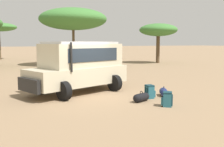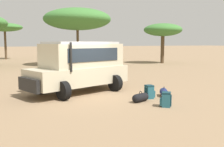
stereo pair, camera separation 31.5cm
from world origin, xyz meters
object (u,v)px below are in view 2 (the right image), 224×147
object	(u,v)px
safari_vehicle	(80,66)
duffel_bag_soft_canvas	(164,92)
backpack_cluster_center	(166,100)
backpack_beside_front_wheel	(149,92)
acacia_tree_right_mid	(77,19)
duffel_bag_low_black_case	(140,98)
acacia_tree_far_right	(163,30)
acacia_tree_centre_back	(5,27)

from	to	relation	value
safari_vehicle	duffel_bag_soft_canvas	world-z (taller)	safari_vehicle
safari_vehicle	backpack_cluster_center	size ratio (longest dim) A/B	9.78
backpack_beside_front_wheel	duffel_bag_soft_canvas	xyz separation A→B (m)	(0.85, 0.15, -0.11)
backpack_beside_front_wheel	acacia_tree_right_mid	world-z (taller)	acacia_tree_right_mid
duffel_bag_soft_canvas	backpack_beside_front_wheel	bearing A→B (deg)	-170.16
backpack_beside_front_wheel	duffel_bag_soft_canvas	size ratio (longest dim) A/B	0.76
backpack_beside_front_wheel	backpack_cluster_center	size ratio (longest dim) A/B	1.05
safari_vehicle	duffel_bag_low_black_case	distance (m)	3.61
safari_vehicle	acacia_tree_far_right	size ratio (longest dim) A/B	1.18
duffel_bag_low_black_case	duffel_bag_soft_canvas	world-z (taller)	duffel_bag_low_black_case
acacia_tree_far_right	duffel_bag_low_black_case	bearing A→B (deg)	-126.55
backpack_beside_front_wheel	duffel_bag_soft_canvas	bearing A→B (deg)	9.84
duffel_bag_low_black_case	duffel_bag_soft_canvas	distance (m)	1.63
backpack_beside_front_wheel	duffel_bag_low_black_case	world-z (taller)	backpack_beside_front_wheel
backpack_beside_front_wheel	acacia_tree_centre_back	bearing A→B (deg)	98.98
acacia_tree_centre_back	acacia_tree_right_mid	size ratio (longest dim) A/B	0.73
duffel_bag_low_black_case	duffel_bag_soft_canvas	size ratio (longest dim) A/B	1.09
backpack_beside_front_wheel	duffel_bag_low_black_case	xyz separation A→B (m)	(-0.68, -0.41, -0.11)
backpack_beside_front_wheel	acacia_tree_far_right	bearing A→B (deg)	54.29
safari_vehicle	acacia_tree_right_mid	world-z (taller)	acacia_tree_right_mid
safari_vehicle	duffel_bag_soft_canvas	xyz separation A→B (m)	(3.15, -2.46, -1.12)
duffel_bag_soft_canvas	acacia_tree_right_mid	bearing A→B (deg)	86.51
acacia_tree_centre_back	acacia_tree_far_right	xyz separation A→B (m)	(16.68, -15.03, -0.72)
backpack_cluster_center	safari_vehicle	bearing A→B (deg)	116.95
duffel_bag_soft_canvas	acacia_tree_right_mid	size ratio (longest dim) A/B	0.11
acacia_tree_centre_back	acacia_tree_far_right	bearing A→B (deg)	-42.03
duffel_bag_soft_canvas	acacia_tree_far_right	bearing A→B (deg)	56.07
duffel_bag_soft_canvas	acacia_tree_far_right	size ratio (longest dim) A/B	0.17
duffel_bag_low_black_case	acacia_tree_far_right	world-z (taller)	acacia_tree_far_right
backpack_beside_front_wheel	backpack_cluster_center	distance (m)	1.53
safari_vehicle	acacia_tree_centre_back	distance (m)	29.05
duffel_bag_low_black_case	acacia_tree_centre_back	xyz separation A→B (m)	(-4.28, 31.77, 4.38)
backpack_beside_front_wheel	acacia_tree_centre_back	distance (m)	32.03
duffel_bag_soft_canvas	acacia_tree_centre_back	xyz separation A→B (m)	(-5.80, 31.21, 4.38)
backpack_beside_front_wheel	acacia_tree_far_right	world-z (taller)	acacia_tree_far_right
acacia_tree_far_right	backpack_beside_front_wheel	bearing A→B (deg)	-125.71
acacia_tree_centre_back	duffel_bag_soft_canvas	bearing A→B (deg)	-79.47
acacia_tree_centre_back	safari_vehicle	bearing A→B (deg)	-84.73
safari_vehicle	backpack_beside_front_wheel	size ratio (longest dim) A/B	9.32
duffel_bag_low_black_case	acacia_tree_centre_back	world-z (taller)	acacia_tree_centre_back
backpack_beside_front_wheel	acacia_tree_right_mid	bearing A→B (deg)	83.82
acacia_tree_centre_back	duffel_bag_low_black_case	bearing A→B (deg)	-82.33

